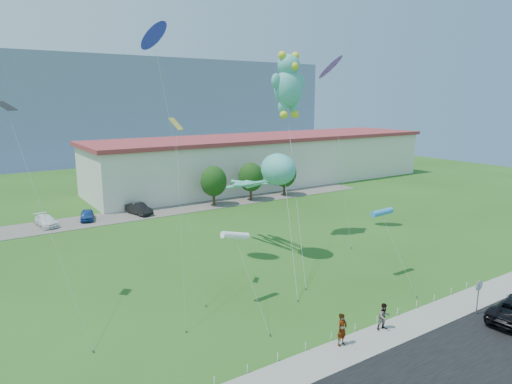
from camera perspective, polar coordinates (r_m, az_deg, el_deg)
ground at (r=30.75m, az=9.09°, el=-16.34°), size 160.00×160.00×0.00m
sidewalk at (r=29.03m, az=12.95°, el=-18.19°), size 80.00×2.50×0.10m
parking_strip at (r=59.62m, az=-14.23°, el=-2.66°), size 70.00×6.00×0.06m
hill_ridge at (r=141.04m, az=-26.26°, el=9.66°), size 160.00×50.00×25.00m
warehouse at (r=78.54m, az=1.52°, el=4.11°), size 61.00×15.00×8.20m
stop_sign at (r=34.52m, az=26.08°, el=-10.80°), size 0.80×0.07×2.50m
rope_fence at (r=29.81m, az=10.87°, el=-16.81°), size 26.05×0.05×0.50m
tree_near at (r=61.93m, az=-5.33°, el=1.35°), size 3.60×3.60×5.47m
tree_mid at (r=64.92m, az=-0.66°, el=1.87°), size 3.60×3.60×5.47m
tree_far at (r=68.32m, az=3.58°, el=2.34°), size 3.60×3.60×5.47m
pedestrian_left at (r=28.29m, az=10.71°, el=-16.54°), size 0.77×0.56×1.96m
pedestrian_right at (r=30.61m, az=15.72°, el=-14.76°), size 0.96×0.83×1.73m
parked_car_white at (r=57.37m, az=-24.78°, el=-3.27°), size 2.26×4.45×1.24m
parked_car_blue at (r=58.28m, az=-20.37°, el=-2.70°), size 2.37×3.93×1.25m
parked_car_black at (r=59.23m, az=-14.43°, el=-2.03°), size 2.47×4.53×1.42m
octopus_kite at (r=41.13m, az=1.85°, el=2.13°), size 5.56×14.56×9.65m
teddy_bear_kite at (r=45.68m, az=4.08°, el=13.39°), size 8.64×12.48×18.79m
small_kite_cyan at (r=37.82m, az=15.50°, el=-2.53°), size 1.22×5.64×5.85m
small_kite_white at (r=31.82m, az=-2.59°, el=-5.53°), size 0.98×6.41×5.44m
small_kite_purple at (r=48.57m, az=9.34°, el=14.68°), size 2.63×6.36×18.19m
small_kite_blue at (r=37.70m, az=-12.55°, el=17.81°), size 1.80×9.07×19.78m
small_kite_black at (r=32.78m, az=-27.78°, el=6.26°), size 3.03×9.34×14.31m
small_kite_yellow at (r=32.19m, az=-9.84°, el=5.60°), size 3.07×6.58×13.02m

